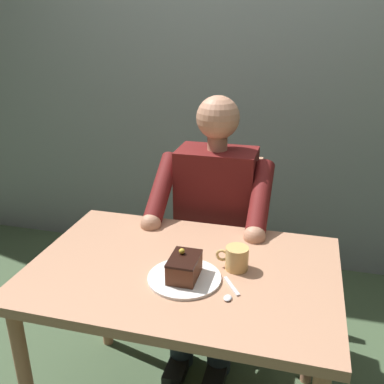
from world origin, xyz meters
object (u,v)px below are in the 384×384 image
object	(u,v)px
dining_table	(183,287)
seated_person	(212,226)
chair	(219,236)
coffee_cup	(236,258)
dessert_spoon	(229,292)
cake_slice	(184,267)

from	to	relation	value
dining_table	seated_person	distance (m)	0.50
chair	coffee_cup	distance (m)	0.71
dining_table	chair	world-z (taller)	chair
dessert_spoon	cake_slice	bearing A→B (deg)	-14.45
dining_table	coffee_cup	size ratio (longest dim) A/B	9.35
seated_person	cake_slice	world-z (taller)	seated_person
chair	seated_person	xyz separation A→B (m)	(0.00, 0.17, 0.14)
seated_person	coffee_cup	bearing A→B (deg)	111.90
chair	coffee_cup	bearing A→B (deg)	106.29
coffee_cup	cake_slice	bearing A→B (deg)	35.11
dining_table	dessert_spoon	xyz separation A→B (m)	(-0.19, 0.11, 0.09)
coffee_cup	chair	bearing A→B (deg)	-73.71
seated_person	coffee_cup	xyz separation A→B (m)	(-0.19, 0.46, 0.12)
chair	seated_person	bearing A→B (deg)	90.00
seated_person	coffee_cup	size ratio (longest dim) A/B	10.42
dining_table	dessert_spoon	size ratio (longest dim) A/B	7.94
chair	dessert_spoon	bearing A→B (deg)	103.55
cake_slice	coffee_cup	xyz separation A→B (m)	(-0.16, -0.11, -0.00)
chair	cake_slice	world-z (taller)	chair
dining_table	seated_person	bearing A→B (deg)	-90.00
seated_person	dessert_spoon	size ratio (longest dim) A/B	8.85
dessert_spoon	seated_person	bearing A→B (deg)	-72.84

